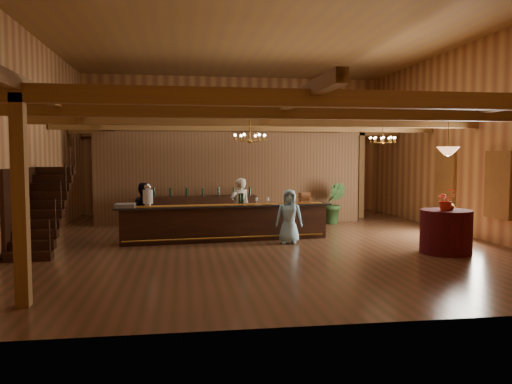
{
  "coord_description": "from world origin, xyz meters",
  "views": [
    {
      "loc": [
        -2.09,
        -13.36,
        2.26
      ],
      "look_at": [
        -0.01,
        0.81,
        1.26
      ],
      "focal_mm": 35.0,
      "sensor_mm": 36.0,
      "label": 1
    }
  ],
  "objects": [
    {
      "name": "chandelier_right",
      "position": [
        4.07,
        1.49,
        2.81
      ],
      "size": [
        0.8,
        0.8,
        0.55
      ],
      "color": "#A67527",
      "rests_on": "beam_grid"
    },
    {
      "name": "glass_rack_tray",
      "position": [
        -3.56,
        -0.29,
        1.02
      ],
      "size": [
        0.5,
        0.5,
        0.1
      ],
      "primitive_type": "cube",
      "color": "gray",
      "rests_on": "tasting_bar"
    },
    {
      "name": "window_right_front",
      "position": [
        5.95,
        -1.6,
        1.55
      ],
      "size": [
        0.12,
        1.05,
        1.75
      ],
      "primitive_type": "cube",
      "color": "white",
      "rests_on": "wall_right"
    },
    {
      "name": "window_right_back",
      "position": [
        5.95,
        1.0,
        1.55
      ],
      "size": [
        0.12,
        1.05,
        1.75
      ],
      "primitive_type": "cube",
      "color": "white",
      "rests_on": "wall_right"
    },
    {
      "name": "table_vase",
      "position": [
        4.11,
        -2.51,
        1.18
      ],
      "size": [
        0.21,
        0.21,
        0.32
      ],
      "primitive_type": "imported",
      "rotation": [
        0.0,
        0.0,
        -0.37
      ],
      "color": "#A67527",
      "rests_on": "round_table"
    },
    {
      "name": "wall_back",
      "position": [
        0.0,
        7.0,
        2.75
      ],
      "size": [
        12.0,
        0.1,
        5.5
      ],
      "primitive_type": "cube",
      "color": "tan",
      "rests_on": "floor"
    },
    {
      "name": "backroom_boxes",
      "position": [
        -0.29,
        5.5,
        0.53
      ],
      "size": [
        4.1,
        0.6,
        1.1
      ],
      "color": "black",
      "rests_on": "floor"
    },
    {
      "name": "floor",
      "position": [
        0.0,
        0.0,
        0.0
      ],
      "size": [
        14.0,
        14.0,
        0.0
      ],
      "primitive_type": "plane",
      "color": "brown",
      "rests_on": "ground"
    },
    {
      "name": "bar_bottle_1",
      "position": [
        -0.47,
        0.17,
        1.12
      ],
      "size": [
        0.07,
        0.07,
        0.3
      ],
      "primitive_type": "cylinder",
      "color": "black",
      "rests_on": "tasting_bar"
    },
    {
      "name": "guest",
      "position": [
        0.65,
        -0.66,
        0.71
      ],
      "size": [
        0.77,
        0.58,
        1.43
      ],
      "primitive_type": "imported",
      "rotation": [
        0.0,
        0.0,
        -0.2
      ],
      "color": "#90CCE6",
      "rests_on": "floor"
    },
    {
      "name": "beverage_dispenser",
      "position": [
        -3.0,
        -0.15,
        1.26
      ],
      "size": [
        0.26,
        0.26,
        0.6
      ],
      "color": "silver",
      "rests_on": "tasting_bar"
    },
    {
      "name": "floor_plant",
      "position": [
        2.98,
        2.95,
        0.7
      ],
      "size": [
        0.91,
        0.81,
        1.41
      ],
      "primitive_type": "imported",
      "rotation": [
        0.0,
        0.0,
        -0.27
      ],
      "color": "#26481E",
      "rests_on": "floor"
    },
    {
      "name": "ceiling",
      "position": [
        0.0,
        0.0,
        5.5
      ],
      "size": [
        14.0,
        14.0,
        0.0
      ],
      "primitive_type": "plane",
      "rotation": [
        3.14,
        0.0,
        0.0
      ],
      "color": "olive",
      "rests_on": "wall_back"
    },
    {
      "name": "staff_second",
      "position": [
        -3.21,
        0.75,
        0.78
      ],
      "size": [
        0.8,
        0.64,
        1.55
      ],
      "primitive_type": "imported",
      "rotation": [
        0.0,
        0.0,
        3.07
      ],
      "color": "black",
      "rests_on": "floor"
    },
    {
      "name": "wall_front",
      "position": [
        0.0,
        -7.0,
        2.75
      ],
      "size": [
        12.0,
        0.1,
        5.5
      ],
      "primitive_type": "cube",
      "color": "tan",
      "rests_on": "floor"
    },
    {
      "name": "tasting_bar",
      "position": [
        -0.96,
        0.01,
        0.49
      ],
      "size": [
        5.88,
        1.31,
        0.98
      ],
      "rotation": [
        0.0,
        0.0,
        0.1
      ],
      "color": "black",
      "rests_on": "floor"
    },
    {
      "name": "chandelier_left",
      "position": [
        -0.38,
        -0.62,
        2.77
      ],
      "size": [
        0.8,
        0.8,
        0.59
      ],
      "color": "#A67527",
      "rests_on": "beam_grid"
    },
    {
      "name": "raffle_drum",
      "position": [
        1.28,
        0.19,
        1.15
      ],
      "size": [
        0.34,
        0.24,
        0.3
      ],
      "color": "#A35933",
      "rests_on": "tasting_bar"
    },
    {
      "name": "partition_wall",
      "position": [
        -0.5,
        3.5,
        1.55
      ],
      "size": [
        9.0,
        0.18,
        3.1
      ],
      "primitive_type": "cube",
      "color": "brown",
      "rests_on": "floor"
    },
    {
      "name": "bartender",
      "position": [
        -0.47,
        0.83,
        0.83
      ],
      "size": [
        0.71,
        0.58,
        1.66
      ],
      "primitive_type": "imported",
      "rotation": [
        0.0,
        0.0,
        3.49
      ],
      "color": "silver",
      "rests_on": "floor"
    },
    {
      "name": "wall_left",
      "position": [
        -6.0,
        0.0,
        2.75
      ],
      "size": [
        0.1,
        14.0,
        5.5
      ],
      "primitive_type": "cube",
      "color": "tan",
      "rests_on": "floor"
    },
    {
      "name": "round_table",
      "position": [
        4.02,
        -2.51,
        0.51
      ],
      "size": [
        1.18,
        1.18,
        1.02
      ],
      "primitive_type": "cylinder",
      "color": "#530C10",
      "rests_on": "floor"
    },
    {
      "name": "bar_bottle_0",
      "position": [
        -0.55,
        0.16,
        1.12
      ],
      "size": [
        0.07,
        0.07,
        0.3
      ],
      "primitive_type": "cylinder",
      "color": "black",
      "rests_on": "tasting_bar"
    },
    {
      "name": "wall_right",
      "position": [
        6.0,
        0.0,
        2.75
      ],
      "size": [
        0.1,
        14.0,
        5.5
      ],
      "primitive_type": "cube",
      "color": "tan",
      "rests_on": "floor"
    },
    {
      "name": "table_flowers",
      "position": [
        3.95,
        -2.61,
        1.28
      ],
      "size": [
        0.46,
        0.4,
        0.51
      ],
      "primitive_type": "imported",
      "rotation": [
        0.0,
        0.0,
        0.02
      ],
      "color": "red",
      "rests_on": "round_table"
    },
    {
      "name": "backbar_shelf",
      "position": [
        -1.45,
        2.98,
        0.49
      ],
      "size": [
        3.56,
        1.02,
        0.99
      ],
      "primitive_type": "cube",
      "rotation": [
        0.0,
        0.0,
        0.14
      ],
      "color": "black",
      "rests_on": "floor"
    },
    {
      "name": "pendant_lamp",
      "position": [
        4.02,
        -2.51,
        2.4
      ],
      "size": [
        0.52,
        0.52,
        0.9
      ],
      "color": "#A67527",
      "rests_on": "beam_grid"
    },
    {
      "name": "staircase",
      "position": [
        -5.45,
        -0.74,
        1.0
      ],
      "size": [
        1.0,
        2.8,
        2.0
      ],
      "color": "black",
      "rests_on": "floor"
    },
    {
      "name": "support_posts",
      "position": [
        0.0,
        -0.5,
        1.6
      ],
      "size": [
        9.2,
        10.2,
        3.2
      ],
      "color": "olive",
      "rests_on": "floor"
    },
    {
      "name": "beam_grid",
      "position": [
        0.0,
        0.51,
        3.24
      ],
      "size": [
        11.9,
        13.9,
        0.39
      ],
      "color": "olive",
      "rests_on": "wall_left"
    }
  ]
}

